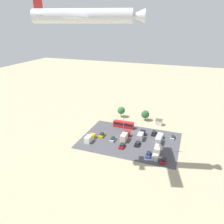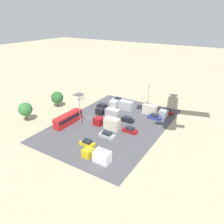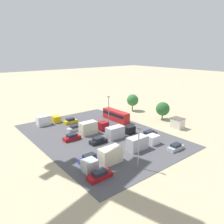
# 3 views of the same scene
# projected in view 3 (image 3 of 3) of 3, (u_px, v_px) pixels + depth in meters

# --- Properties ---
(ground_plane) EXTENTS (400.00, 400.00, 0.00)m
(ground_plane) POSITION_uv_depth(u_px,v_px,m) (125.00, 128.00, 64.54)
(ground_plane) COLOR tan
(parking_lot_surface) EXTENTS (44.43, 30.99, 0.08)m
(parking_lot_surface) POSITION_uv_depth(u_px,v_px,m) (98.00, 135.00, 58.76)
(parking_lot_surface) COLOR #4C4C51
(parking_lot_surface) RESTS_ON ground
(shed_building) EXTENTS (3.58, 2.90, 3.06)m
(shed_building) POSITION_uv_depth(u_px,v_px,m) (178.00, 123.00, 63.96)
(shed_building) COLOR silver
(shed_building) RESTS_ON ground
(bus) EXTENTS (10.64, 2.57, 3.29)m
(bus) POSITION_uv_depth(u_px,v_px,m) (116.00, 115.00, 70.56)
(bus) COLOR red
(bus) RESTS_ON ground
(parked_car_0) EXTENTS (1.77, 4.28, 1.43)m
(parked_car_0) POSITION_uv_depth(u_px,v_px,m) (176.00, 147.00, 50.02)
(parked_car_0) COLOR #ADB2B7
(parked_car_0) RESTS_ON ground
(parked_car_1) EXTENTS (1.98, 4.53, 1.55)m
(parked_car_1) POSITION_uv_depth(u_px,v_px,m) (100.00, 175.00, 38.75)
(parked_car_1) COLOR maroon
(parked_car_1) RESTS_ON ground
(parked_car_2) EXTENTS (1.86, 4.38, 1.62)m
(parked_car_2) POSITION_uv_depth(u_px,v_px,m) (72.00, 137.00, 55.38)
(parked_car_2) COLOR maroon
(parked_car_2) RESTS_ON ground
(parked_car_3) EXTENTS (1.98, 4.35, 1.54)m
(parked_car_3) POSITION_uv_depth(u_px,v_px,m) (98.00, 141.00, 53.46)
(parked_car_3) COLOR black
(parked_car_3) RESTS_ON ground
(parked_car_4) EXTENTS (1.90, 4.73, 1.50)m
(parked_car_4) POSITION_uv_depth(u_px,v_px,m) (75.00, 128.00, 62.23)
(parked_car_4) COLOR #ADB2B7
(parked_car_4) RESTS_ON ground
(parked_car_5) EXTENTS (1.89, 4.24, 1.61)m
(parked_car_5) POSITION_uv_depth(u_px,v_px,m) (70.00, 121.00, 68.22)
(parked_car_5) COLOR gold
(parked_car_5) RESTS_ON ground
(parked_car_6) EXTENTS (1.78, 4.55, 1.63)m
(parked_car_6) POSITION_uv_depth(u_px,v_px,m) (89.00, 159.00, 44.56)
(parked_car_6) COLOR navy
(parked_car_6) RESTS_ON ground
(parked_car_7) EXTENTS (1.84, 4.66, 1.65)m
(parked_car_7) POSITION_uv_depth(u_px,v_px,m) (149.00, 134.00, 57.39)
(parked_car_7) COLOR black
(parked_car_7) RESTS_ON ground
(parked_truck_0) EXTENTS (2.48, 9.16, 3.07)m
(parked_truck_0) POSITION_uv_depth(u_px,v_px,m) (142.00, 142.00, 50.82)
(parked_truck_0) COLOR silver
(parked_truck_0) RESTS_ON ground
(parked_truck_1) EXTENTS (2.44, 8.69, 3.03)m
(parked_truck_1) POSITION_uv_depth(u_px,v_px,m) (119.00, 132.00, 57.43)
(parked_truck_1) COLOR black
(parked_truck_1) RESTS_ON ground
(parked_truck_2) EXTENTS (2.46, 8.60, 3.40)m
(parked_truck_2) POSITION_uv_depth(u_px,v_px,m) (93.00, 127.00, 60.07)
(parked_truck_2) COLOR maroon
(parked_truck_2) RESTS_ON ground
(parked_truck_3) EXTENTS (2.43, 8.68, 3.28)m
(parked_truck_3) POSITION_uv_depth(u_px,v_px,m) (105.00, 158.00, 43.08)
(parked_truck_3) COLOR #ADB2B7
(parked_truck_3) RESTS_ON ground
(parked_truck_4) EXTENTS (2.54, 7.23, 2.85)m
(parked_truck_4) POSITION_uv_depth(u_px,v_px,m) (47.00, 120.00, 67.16)
(parked_truck_4) COLOR gold
(parked_truck_4) RESTS_ON ground
(tree_near_shed) EXTENTS (4.47, 4.47, 5.83)m
(tree_near_shed) POSITION_uv_depth(u_px,v_px,m) (163.00, 109.00, 71.51)
(tree_near_shed) COLOR brown
(tree_near_shed) RESTS_ON ground
(tree_apron_mid) EXTENTS (4.33, 4.33, 6.25)m
(tree_apron_mid) POSITION_uv_depth(u_px,v_px,m) (133.00, 100.00, 81.78)
(tree_apron_mid) COLOR brown
(tree_apron_mid) RESTS_ON ground
(light_pole_lot_centre) EXTENTS (0.90, 0.28, 8.68)m
(light_pole_lot_centre) POSITION_uv_depth(u_px,v_px,m) (109.00, 109.00, 66.47)
(light_pole_lot_centre) COLOR gray
(light_pole_lot_centre) RESTS_ON ground
(light_pole_lot_edge) EXTENTS (0.90, 0.28, 8.24)m
(light_pole_lot_edge) POSITION_uv_depth(u_px,v_px,m) (138.00, 146.00, 41.08)
(light_pole_lot_edge) COLOR gray
(light_pole_lot_edge) RESTS_ON ground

